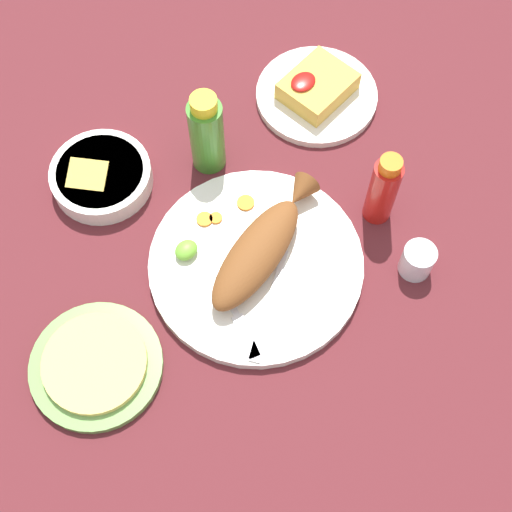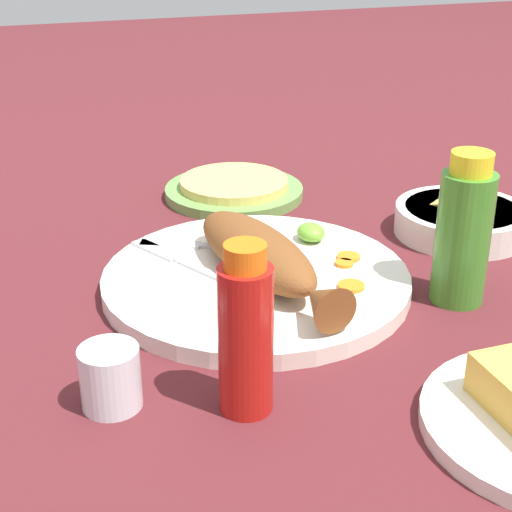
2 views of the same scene
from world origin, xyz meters
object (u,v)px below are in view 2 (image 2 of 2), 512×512
main_plate (256,280)px  guacamole_bowl (461,219)px  salt_cup (111,381)px  fork_near (182,261)px  tortilla_plate (234,192)px  fried_fish (263,256)px  hot_sauce_bottle_red (246,334)px  hot_sauce_bottle_green (463,233)px  fork_far (208,246)px

main_plate → guacamole_bowl: size_ratio=2.02×
main_plate → salt_cup: bearing=131.6°
main_plate → fork_near: (0.05, 0.07, 0.01)m
guacamole_bowl → tortilla_plate: (0.22, 0.23, -0.01)m
fried_fish → hot_sauce_bottle_red: bearing=147.1°
fork_near → salt_cup: (-0.21, 0.11, 0.00)m
fork_near → hot_sauce_bottle_red: hot_sauce_bottle_red is taller
fork_near → hot_sauce_bottle_green: bearing=-146.1°
fork_far → hot_sauce_bottle_red: hot_sauce_bottle_red is taller
main_plate → guacamole_bowl: bearing=-79.2°
hot_sauce_bottle_green → fork_far: bearing=51.5°
fried_fish → hot_sauce_bottle_green: hot_sauce_bottle_green is taller
hot_sauce_bottle_red → salt_cup: 0.12m
fried_fish → fork_far: bearing=9.4°
hot_sauce_bottle_green → guacamole_bowl: 0.19m
fork_far → hot_sauce_bottle_green: bearing=166.3°
fork_near → guacamole_bowl: size_ratio=1.04×
fork_near → hot_sauce_bottle_red: 0.26m
hot_sauce_bottle_green → salt_cup: 0.39m
salt_cup → fork_near: bearing=-28.2°
hot_sauce_bottle_green → hot_sauce_bottle_red: bearing=111.9°
hot_sauce_bottle_green → guacamole_bowl: size_ratio=0.98×
fork_far → salt_cup: bearing=82.7°
fried_fish → fork_near: size_ratio=1.55×
main_plate → fork_far: 0.09m
hot_sauce_bottle_red → fork_near: bearing=-2.2°
guacamole_bowl → fried_fish: bearing=103.5°
fried_fish → hot_sauce_bottle_red: size_ratio=1.78×
hot_sauce_bottle_green → tortilla_plate: bearing=19.0°
fork_near → main_plate: bearing=-153.2°
hot_sauce_bottle_red → salt_cup: hot_sauce_bottle_red is taller
fried_fish → guacamole_bowl: fried_fish is taller
fork_far → tortilla_plate: 0.22m
hot_sauce_bottle_red → guacamole_bowl: size_ratio=0.90×
main_plate → guacamole_bowl: 0.30m
fried_fish → salt_cup: (-0.15, 0.19, -0.02)m
tortilla_plate → fork_far: bearing=154.3°
fried_fish → hot_sauce_bottle_red: hot_sauce_bottle_red is taller
hot_sauce_bottle_red → guacamole_bowl: hot_sauce_bottle_red is taller
fork_near → salt_cup: size_ratio=3.14×
fork_far → salt_cup: salt_cup is taller
fork_near → hot_sauce_bottle_green: 0.30m
fried_fish → hot_sauce_bottle_green: 0.21m
main_plate → tortilla_plate: 0.28m
fork_near → hot_sauce_bottle_red: (-0.25, 0.01, 0.05)m
fork_far → tortilla_plate: bearing=-90.9°
fork_far → guacamole_bowl: (-0.03, -0.32, 0.00)m
hot_sauce_bottle_red → tortilla_plate: 0.50m
main_plate → fork_far: (0.08, 0.03, 0.01)m
main_plate → tortilla_plate: main_plate is taller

